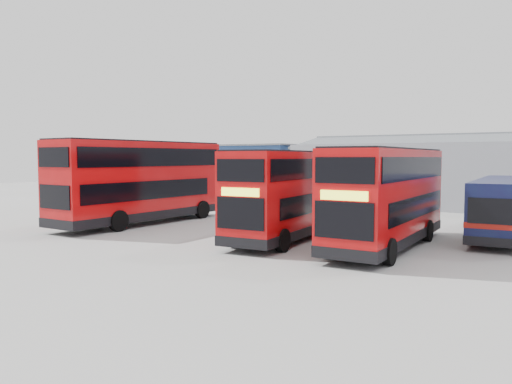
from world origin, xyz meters
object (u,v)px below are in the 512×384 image
object	(u,v)px
panel_van	(216,188)
office_block	(247,171)
double_decker_right	(388,198)
maintenance_shed	(495,174)
single_decker_blue	(505,208)
double_decker_left	(141,183)
double_decker_centre	(292,195)

from	to	relation	value
panel_van	office_block	bearing A→B (deg)	76.60
office_block	double_decker_right	distance (m)	28.45
maintenance_shed	single_decker_blue	xyz separation A→B (m)	(2.37, -15.93, -1.18)
double_decker_left	panel_van	bearing A→B (deg)	-67.42
maintenance_shed	double_decker_right	distance (m)	21.93
panel_van	double_decker_left	bearing A→B (deg)	-77.56
panel_van	double_decker_centre	bearing A→B (deg)	-52.51
double_decker_centre	double_decker_right	distance (m)	4.71
single_decker_blue	panel_van	size ratio (longest dim) A/B	2.15
maintenance_shed	double_decker_left	bearing A→B (deg)	-126.81
double_decker_right	double_decker_left	bearing A→B (deg)	179.44
maintenance_shed	panel_van	world-z (taller)	maintenance_shed
office_block	double_decker_centre	world-z (taller)	office_block
double_decker_right	single_decker_blue	distance (m)	7.19
double_decker_right	panel_van	xyz separation A→B (m)	(-20.74, 15.31, -0.99)
double_decker_left	double_decker_right	bearing A→B (deg)	-178.49
double_decker_left	maintenance_shed	bearing A→B (deg)	-125.48
maintenance_shed	double_decker_centre	bearing A→B (deg)	-106.16
double_decker_centre	single_decker_blue	size ratio (longest dim) A/B	0.95
office_block	single_decker_blue	world-z (taller)	office_block
maintenance_shed	single_decker_blue	world-z (taller)	maintenance_shed
maintenance_shed	single_decker_blue	bearing A→B (deg)	-81.53
office_block	double_decker_left	xyz separation A→B (m)	(5.60, -19.90, -0.14)
maintenance_shed	double_decker_left	size ratio (longest dim) A/B	2.62
office_block	single_decker_blue	size ratio (longest dim) A/B	1.15
office_block	double_decker_left	distance (m)	20.68
double_decker_centre	maintenance_shed	bearing A→B (deg)	69.68
double_decker_centre	panel_van	bearing A→B (deg)	132.14
double_decker_right	office_block	bearing A→B (deg)	135.00
double_decker_right	double_decker_centre	bearing A→B (deg)	179.39
double_decker_centre	double_decker_right	bearing A→B (deg)	-4.03
maintenance_shed	double_decker_centre	world-z (taller)	maintenance_shed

